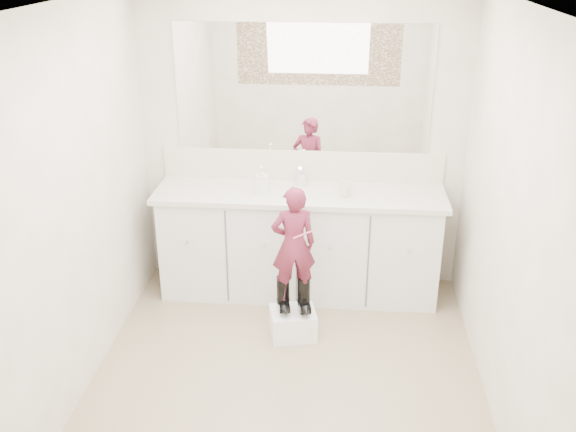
{
  "coord_description": "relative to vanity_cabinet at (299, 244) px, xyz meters",
  "views": [
    {
      "loc": [
        0.32,
        -3.46,
        2.71
      ],
      "look_at": [
        -0.05,
        0.69,
        0.91
      ],
      "focal_mm": 40.0,
      "sensor_mm": 36.0,
      "label": 1
    }
  ],
  "objects": [
    {
      "name": "wall_front",
      "position": [
        0.0,
        -2.73,
        0.77
      ],
      "size": [
        2.6,
        0.0,
        2.6
      ],
      "primitive_type": "plane",
      "rotation": [
        -1.57,
        0.0,
        0.0
      ],
      "color": "beige",
      "rests_on": "floor"
    },
    {
      "name": "wall_left",
      "position": [
        -1.3,
        -1.23,
        0.78
      ],
      "size": [
        0.0,
        3.0,
        3.0
      ],
      "primitive_type": "plane",
      "rotation": [
        1.57,
        0.0,
        1.57
      ],
      "color": "beige",
      "rests_on": "floor"
    },
    {
      "name": "mirror",
      "position": [
        0.0,
        0.26,
        1.22
      ],
      "size": [
        2.0,
        0.02,
        1.0
      ],
      "primitive_type": "cube",
      "color": "white",
      "rests_on": "wall_back"
    },
    {
      "name": "dot_panel",
      "position": [
        0.0,
        -2.71,
        1.22
      ],
      "size": [
        2.0,
        0.01,
        1.2
      ],
      "primitive_type": "cube",
      "color": "#472819",
      "rests_on": "wall_front"
    },
    {
      "name": "toothbrush",
      "position": [
        0.07,
        -0.73,
        0.43
      ],
      "size": [
        0.13,
        0.04,
        0.06
      ],
      "primitive_type": "cylinder",
      "rotation": [
        0.0,
        1.22,
        0.22
      ],
      "color": "#EB5B87",
      "rests_on": "toddler"
    },
    {
      "name": "countertop",
      "position": [
        0.0,
        -0.01,
        0.45
      ],
      "size": [
        2.28,
        0.58,
        0.04
      ],
      "primitive_type": "cube",
      "color": "beige",
      "rests_on": "vanity_cabinet"
    },
    {
      "name": "wall_right",
      "position": [
        1.3,
        -1.23,
        0.78
      ],
      "size": [
        0.0,
        3.0,
        3.0
      ],
      "primitive_type": "plane",
      "rotation": [
        1.57,
        0.0,
        -1.57
      ],
      "color": "beige",
      "rests_on": "floor"
    },
    {
      "name": "vanity_cabinet",
      "position": [
        0.0,
        0.0,
        0.0
      ],
      "size": [
        2.2,
        0.55,
        0.85
      ],
      "primitive_type": "cube",
      "color": "silver",
      "rests_on": "floor"
    },
    {
      "name": "wall_back",
      "position": [
        0.0,
        0.27,
        0.77
      ],
      "size": [
        2.6,
        0.0,
        2.6
      ],
      "primitive_type": "plane",
      "rotation": [
        1.57,
        0.0,
        0.0
      ],
      "color": "beige",
      "rests_on": "floor"
    },
    {
      "name": "ceiling",
      "position": [
        0.0,
        -1.23,
        1.97
      ],
      "size": [
        3.0,
        3.0,
        0.0
      ],
      "primitive_type": "plane",
      "rotation": [
        3.14,
        0.0,
        0.0
      ],
      "color": "white",
      "rests_on": "wall_back"
    },
    {
      "name": "floor",
      "position": [
        0.0,
        -1.23,
        -0.42
      ],
      "size": [
        3.0,
        3.0,
        0.0
      ],
      "primitive_type": "plane",
      "color": "#866C58",
      "rests_on": "ground"
    },
    {
      "name": "boot_left",
      "position": [
        -0.07,
        -0.65,
        -0.08
      ],
      "size": [
        0.14,
        0.2,
        0.27
      ],
      "primitive_type": null,
      "rotation": [
        0.0,
        0.0,
        0.22
      ],
      "color": "black",
      "rests_on": "step_stool"
    },
    {
      "name": "faucet",
      "position": [
        0.0,
        0.15,
        0.52
      ],
      "size": [
        0.08,
        0.08,
        0.1
      ],
      "primitive_type": "cylinder",
      "color": "silver",
      "rests_on": "countertop"
    },
    {
      "name": "cup",
      "position": [
        0.35,
        -0.07,
        0.52
      ],
      "size": [
        0.14,
        0.14,
        0.11
      ],
      "primitive_type": "imported",
      "rotation": [
        0.0,
        0.0,
        0.28
      ],
      "color": "beige",
      "rests_on": "countertop"
    },
    {
      "name": "soap_bottle",
      "position": [
        -0.29,
        -0.04,
        0.57
      ],
      "size": [
        0.11,
        0.11,
        0.21
      ],
      "primitive_type": "imported",
      "rotation": [
        0.0,
        0.0,
        0.15
      ],
      "color": "silver",
      "rests_on": "countertop"
    },
    {
      "name": "backsplash",
      "position": [
        0.0,
        0.26,
        0.59
      ],
      "size": [
        2.28,
        0.03,
        0.25
      ],
      "primitive_type": "cube",
      "color": "beige",
      "rests_on": "countertop"
    },
    {
      "name": "toddler",
      "position": [
        0.0,
        -0.65,
        0.32
      ],
      "size": [
        0.35,
        0.27,
        0.87
      ],
      "primitive_type": "imported",
      "rotation": [
        0.0,
        0.0,
        3.36
      ],
      "color": "#9F3159",
      "rests_on": "step_stool"
    },
    {
      "name": "step_stool",
      "position": [
        0.0,
        -0.67,
        -0.32
      ],
      "size": [
        0.38,
        0.34,
        0.21
      ],
      "primitive_type": "cube",
      "rotation": [
        0.0,
        0.0,
        0.22
      ],
      "color": "white",
      "rests_on": "floor"
    },
    {
      "name": "boot_right",
      "position": [
        0.08,
        -0.65,
        -0.08
      ],
      "size": [
        0.14,
        0.2,
        0.27
      ],
      "primitive_type": null,
      "rotation": [
        0.0,
        0.0,
        0.22
      ],
      "color": "black",
      "rests_on": "step_stool"
    }
  ]
}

